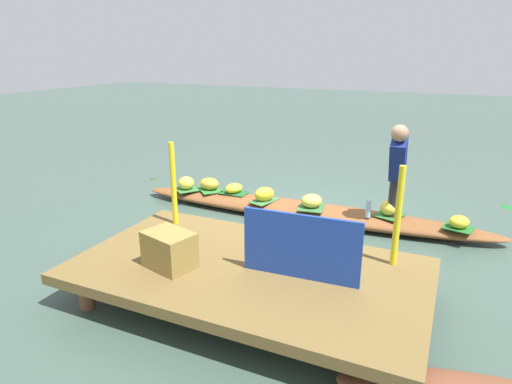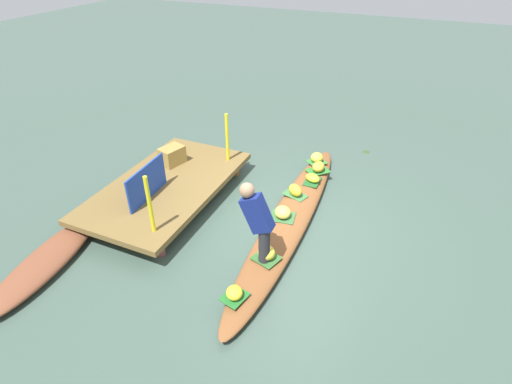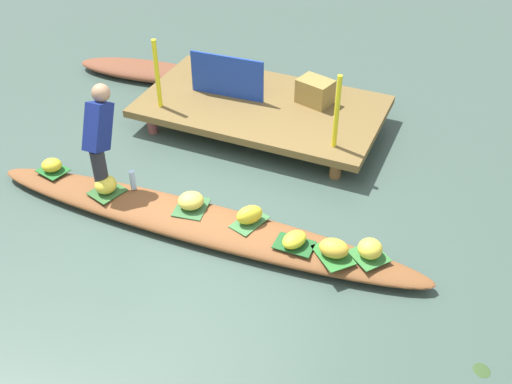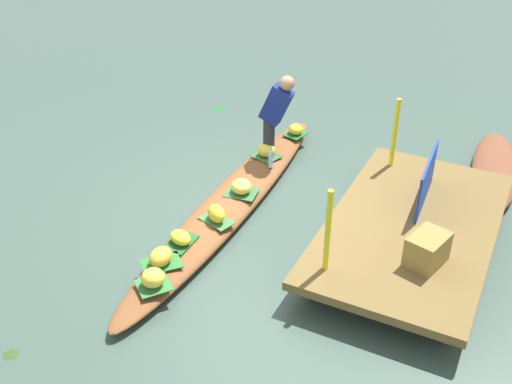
% 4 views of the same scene
% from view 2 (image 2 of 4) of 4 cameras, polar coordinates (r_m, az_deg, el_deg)
% --- Properties ---
extents(canal_water, '(40.00, 40.00, 0.00)m').
position_cam_2_polar(canal_water, '(6.71, 4.81, -4.51)').
color(canal_water, '#3B5046').
rests_on(canal_water, ground).
extents(dock_platform, '(3.20, 1.80, 0.35)m').
position_cam_2_polar(dock_platform, '(7.27, -12.52, 0.92)').
color(dock_platform, brown).
rests_on(dock_platform, ground).
extents(vendor_boat, '(5.13, 0.78, 0.20)m').
position_cam_2_polar(vendor_boat, '(6.65, 4.85, -3.83)').
color(vendor_boat, brown).
rests_on(vendor_boat, ground).
extents(moored_boat, '(2.33, 0.90, 0.20)m').
position_cam_2_polar(moored_boat, '(6.59, -27.71, -8.70)').
color(moored_boat, brown).
rests_on(moored_boat, ground).
extents(leaf_mat_0, '(0.38, 0.34, 0.01)m').
position_cam_2_polar(leaf_mat_0, '(5.25, -3.07, -14.66)').
color(leaf_mat_0, '#216326').
rests_on(leaf_mat_0, vendor_boat).
extents(banana_bunch_0, '(0.30, 0.29, 0.15)m').
position_cam_2_polar(banana_bunch_0, '(5.20, -3.10, -14.10)').
color(banana_bunch_0, gold).
rests_on(banana_bunch_0, vendor_boat).
extents(leaf_mat_1, '(0.39, 0.44, 0.01)m').
position_cam_2_polar(leaf_mat_1, '(6.51, 3.79, -3.52)').
color(leaf_mat_1, '#346335').
rests_on(leaf_mat_1, vendor_boat).
extents(banana_bunch_1, '(0.38, 0.37, 0.18)m').
position_cam_2_polar(banana_bunch_1, '(6.46, 3.82, -2.88)').
color(banana_bunch_1, '#EAD54E').
rests_on(banana_bunch_1, vendor_boat).
extents(leaf_mat_2, '(0.46, 0.46, 0.01)m').
position_cam_2_polar(leaf_mat_2, '(8.12, 8.59, 4.27)').
color(leaf_mat_2, '#327133').
rests_on(leaf_mat_2, vendor_boat).
extents(banana_bunch_2, '(0.27, 0.27, 0.20)m').
position_cam_2_polar(banana_bunch_2, '(8.08, 8.65, 4.87)').
color(banana_bunch_2, yellow).
rests_on(banana_bunch_2, vendor_boat).
extents(leaf_mat_3, '(0.51, 0.50, 0.01)m').
position_cam_2_polar(leaf_mat_3, '(7.82, 8.81, 3.00)').
color(leaf_mat_3, '#2B702C').
rests_on(leaf_mat_3, vendor_boat).
extents(banana_bunch_3, '(0.31, 0.24, 0.18)m').
position_cam_2_polar(banana_bunch_3, '(7.77, 8.86, 3.58)').
color(banana_bunch_3, gold).
rests_on(banana_bunch_3, vendor_boat).
extents(leaf_mat_4, '(0.40, 0.43, 0.01)m').
position_cam_2_polar(leaf_mat_4, '(5.75, 1.46, -9.36)').
color(leaf_mat_4, '#2F5D2A').
rests_on(leaf_mat_4, vendor_boat).
extents(banana_bunch_4, '(0.29, 0.30, 0.20)m').
position_cam_2_polar(banana_bunch_4, '(5.68, 1.48, -8.63)').
color(banana_bunch_4, yellow).
rests_on(banana_bunch_4, vendor_boat).
extents(leaf_mat_5, '(0.40, 0.26, 0.01)m').
position_cam_2_polar(leaf_mat_5, '(7.47, 8.02, 1.53)').
color(leaf_mat_5, '#1E5424').
rests_on(leaf_mat_5, vendor_boat).
extents(banana_bunch_5, '(0.29, 0.34, 0.14)m').
position_cam_2_polar(banana_bunch_5, '(7.43, 8.06, 1.99)').
color(banana_bunch_5, yellow).
rests_on(banana_bunch_5, vendor_boat).
extents(leaf_mat_6, '(0.35, 0.46, 0.01)m').
position_cam_2_polar(leaf_mat_6, '(7.05, 5.56, -0.41)').
color(leaf_mat_6, '#3A6F3B').
rests_on(leaf_mat_6, vendor_boat).
extents(banana_bunch_6, '(0.33, 0.34, 0.20)m').
position_cam_2_polar(banana_bunch_6, '(7.00, 5.60, 0.27)').
color(banana_bunch_6, yellow).
rests_on(banana_bunch_6, vendor_boat).
extents(vendor_person, '(0.20, 0.48, 1.22)m').
position_cam_2_polar(vendor_person, '(5.30, 0.25, -3.94)').
color(vendor_person, '#28282D').
rests_on(vendor_person, vendor_boat).
extents(water_bottle, '(0.07, 0.07, 0.24)m').
position_cam_2_polar(water_bottle, '(5.89, 0.75, -6.63)').
color(water_bottle, '#A8CAE7').
rests_on(water_bottle, vendor_boat).
extents(market_banner, '(1.03, 0.09, 0.59)m').
position_cam_2_polar(market_banner, '(6.76, -15.25, 1.32)').
color(market_banner, '#1A3998').
rests_on(market_banner, dock_platform).
extents(railing_post_west, '(0.06, 0.06, 0.94)m').
position_cam_2_polar(railing_post_west, '(5.89, -14.88, -1.77)').
color(railing_post_west, yellow).
rests_on(railing_post_west, dock_platform).
extents(railing_post_east, '(0.06, 0.06, 0.94)m').
position_cam_2_polar(railing_post_east, '(7.61, -4.13, 7.74)').
color(railing_post_east, yellow).
rests_on(railing_post_east, dock_platform).
extents(produce_crate, '(0.51, 0.43, 0.33)m').
position_cam_2_polar(produce_crate, '(7.76, -11.84, 5.11)').
color(produce_crate, olive).
rests_on(produce_crate, dock_platform).
extents(drifting_plant_1, '(0.21, 0.22, 0.01)m').
position_cam_2_polar(drifting_plant_1, '(9.17, 15.42, 5.52)').
color(drifting_plant_1, '#2F4821').
rests_on(drifting_plant_1, ground).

